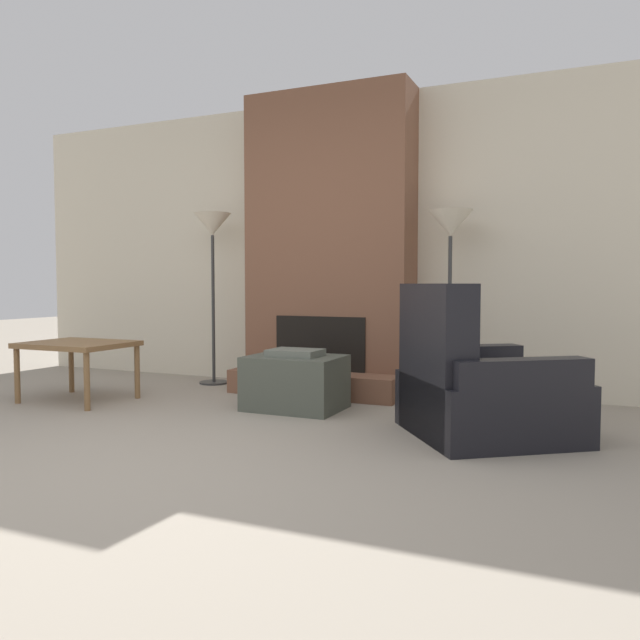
# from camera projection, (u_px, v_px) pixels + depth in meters

# --- Properties ---
(ground_plane) EXTENTS (24.00, 24.00, 0.00)m
(ground_plane) POSITION_uv_depth(u_px,v_px,m) (122.00, 472.00, 3.11)
(ground_plane) COLOR gray
(wall_back) EXTENTS (6.90, 0.06, 2.60)m
(wall_back) POSITION_uv_depth(u_px,v_px,m) (340.00, 244.00, 5.69)
(wall_back) COLOR beige
(wall_back) RESTS_ON ground_plane
(fireplace) EXTENTS (1.47, 0.73, 2.60)m
(fireplace) POSITION_uv_depth(u_px,v_px,m) (329.00, 250.00, 5.45)
(fireplace) COLOR brown
(fireplace) RESTS_ON ground_plane
(ottoman) EXTENTS (0.69, 0.52, 0.45)m
(ottoman) POSITION_uv_depth(u_px,v_px,m) (295.00, 382.00, 4.65)
(ottoman) COLOR #474C42
(ottoman) RESTS_ON ground_plane
(armchair) EXTENTS (1.26, 1.27, 0.94)m
(armchair) POSITION_uv_depth(u_px,v_px,m) (476.00, 392.00, 3.82)
(armchair) COLOR black
(armchair) RESTS_ON ground_plane
(side_table) EXTENTS (0.79, 0.63, 0.47)m
(side_table) POSITION_uv_depth(u_px,v_px,m) (78.00, 349.00, 4.97)
(side_table) COLOR brown
(side_table) RESTS_ON ground_plane
(floor_lamp_left) EXTENTS (0.34, 0.34, 1.59)m
(floor_lamp_left) POSITION_uv_depth(u_px,v_px,m) (213.00, 236.00, 5.79)
(floor_lamp_left) COLOR #333333
(floor_lamp_left) RESTS_ON ground_plane
(floor_lamp_right) EXTENTS (0.34, 0.34, 1.52)m
(floor_lamp_right) POSITION_uv_depth(u_px,v_px,m) (450.00, 236.00, 4.90)
(floor_lamp_right) COLOR #333333
(floor_lamp_right) RESTS_ON ground_plane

